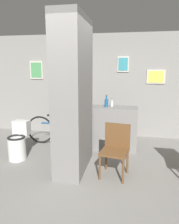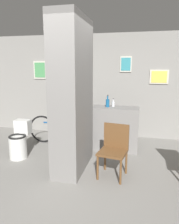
{
  "view_description": "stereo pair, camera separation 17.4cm",
  "coord_description": "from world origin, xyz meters",
  "px_view_note": "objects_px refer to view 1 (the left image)",
  "views": [
    {
      "loc": [
        0.93,
        -3.0,
        1.8
      ],
      "look_at": [
        0.16,
        0.98,
        0.95
      ],
      "focal_mm": 35.0,
      "sensor_mm": 36.0,
      "label": 1
    },
    {
      "loc": [
        1.1,
        -2.96,
        1.8
      ],
      "look_at": [
        0.16,
        0.98,
        0.95
      ],
      "focal_mm": 35.0,
      "sensor_mm": 36.0,
      "label": 2
    }
  ],
  "objects_px": {
    "toilet": "(18,143)",
    "bottle_tall": "(106,102)",
    "chair_near_pillar": "(115,147)",
    "bicycle": "(63,130)"
  },
  "relations": [
    {
      "from": "toilet",
      "to": "chair_near_pillar",
      "type": "xyz_separation_m",
      "value": [
        1.93,
        -0.3,
        0.16
      ]
    },
    {
      "from": "toilet",
      "to": "bottle_tall",
      "type": "height_order",
      "value": "bottle_tall"
    },
    {
      "from": "toilet",
      "to": "bottle_tall",
      "type": "bearing_deg",
      "value": 27.64
    },
    {
      "from": "chair_near_pillar",
      "to": "bottle_tall",
      "type": "bearing_deg",
      "value": 113.35
    },
    {
      "from": "toilet",
      "to": "chair_near_pillar",
      "type": "distance_m",
      "value": 1.96
    },
    {
      "from": "chair_near_pillar",
      "to": "bottle_tall",
      "type": "xyz_separation_m",
      "value": [
        -0.29,
        1.16,
        0.56
      ]
    },
    {
      "from": "toilet",
      "to": "bicycle",
      "type": "height_order",
      "value": "toilet"
    },
    {
      "from": "chair_near_pillar",
      "to": "bicycle",
      "type": "bearing_deg",
      "value": 146.45
    },
    {
      "from": "chair_near_pillar",
      "to": "bottle_tall",
      "type": "relative_size",
      "value": 3.25
    },
    {
      "from": "toilet",
      "to": "bicycle",
      "type": "xyz_separation_m",
      "value": [
        0.63,
        0.91,
        0.02
      ]
    }
  ]
}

